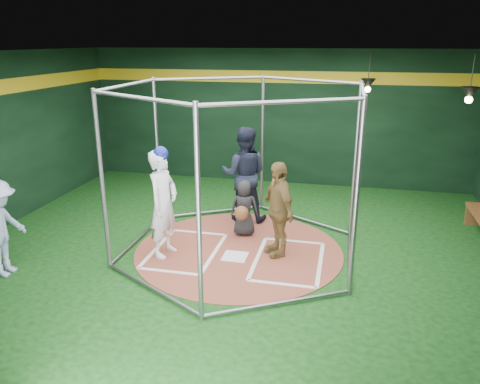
# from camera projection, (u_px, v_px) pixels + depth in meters

# --- Properties ---
(room_shell) EXTENTS (10.10, 9.10, 3.53)m
(room_shell) POSITION_uv_depth(u_px,v_px,m) (239.00, 158.00, 8.09)
(room_shell) COLOR #0B330B
(room_shell) RESTS_ON ground
(clay_disc) EXTENTS (3.80, 3.80, 0.01)m
(clay_disc) POSITION_uv_depth(u_px,v_px,m) (239.00, 250.00, 8.62)
(clay_disc) COLOR brown
(clay_disc) RESTS_ON ground
(home_plate) EXTENTS (0.43, 0.43, 0.01)m
(home_plate) POSITION_uv_depth(u_px,v_px,m) (235.00, 256.00, 8.34)
(home_plate) COLOR white
(home_plate) RESTS_ON clay_disc
(batter_box_left) EXTENTS (1.17, 1.77, 0.01)m
(batter_box_left) POSITION_uv_depth(u_px,v_px,m) (185.00, 250.00, 8.59)
(batter_box_left) COLOR white
(batter_box_left) RESTS_ON clay_disc
(batter_box_right) EXTENTS (1.17, 1.77, 0.01)m
(batter_box_right) POSITION_uv_depth(u_px,v_px,m) (288.00, 260.00, 8.19)
(batter_box_right) COLOR white
(batter_box_right) RESTS_ON clay_disc
(batting_cage) EXTENTS (4.05, 4.67, 3.00)m
(batting_cage) POSITION_uv_depth(u_px,v_px,m) (239.00, 172.00, 8.16)
(batting_cage) COLOR gray
(batting_cage) RESTS_ON ground
(pendant_lamp_near) EXTENTS (0.34, 0.34, 0.90)m
(pendant_lamp_near) POSITION_uv_depth(u_px,v_px,m) (368.00, 84.00, 10.65)
(pendant_lamp_near) COLOR black
(pendant_lamp_near) RESTS_ON room_shell
(pendant_lamp_far) EXTENTS (0.34, 0.34, 0.90)m
(pendant_lamp_far) POSITION_uv_depth(u_px,v_px,m) (470.00, 93.00, 8.79)
(pendant_lamp_far) COLOR black
(pendant_lamp_far) RESTS_ON room_shell
(batter_figure) EXTENTS (0.56, 0.76, 1.98)m
(batter_figure) POSITION_uv_depth(u_px,v_px,m) (163.00, 202.00, 8.16)
(batter_figure) COLOR white
(batter_figure) RESTS_ON clay_disc
(visitor_leopard) EXTENTS (0.90, 1.07, 1.72)m
(visitor_leopard) POSITION_uv_depth(u_px,v_px,m) (278.00, 209.00, 8.21)
(visitor_leopard) COLOR #A48346
(visitor_leopard) RESTS_ON clay_disc
(catcher_figure) EXTENTS (0.59, 0.61, 1.11)m
(catcher_figure) POSITION_uv_depth(u_px,v_px,m) (244.00, 208.00, 9.12)
(catcher_figure) COLOR black
(catcher_figure) RESTS_ON clay_disc
(umpire) EXTENTS (1.04, 0.84, 2.01)m
(umpire) POSITION_uv_depth(u_px,v_px,m) (244.00, 174.00, 9.78)
(umpire) COLOR black
(umpire) RESTS_ON clay_disc
(bystander_blue) EXTENTS (0.63, 1.06, 1.61)m
(bystander_blue) POSITION_uv_depth(u_px,v_px,m) (0.00, 228.00, 7.52)
(bystander_blue) COLOR #95A7C5
(bystander_blue) RESTS_ON ground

